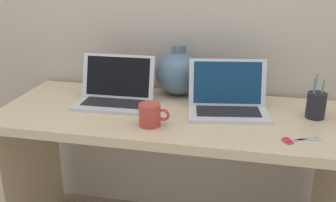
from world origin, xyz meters
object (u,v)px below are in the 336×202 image
(scissors, at_px, (295,140))
(green_vase, at_px, (179,73))
(pen_cup, at_px, (316,105))
(laptop_left, at_px, (116,91))
(coffee_mug, at_px, (150,115))
(laptop_right, at_px, (228,99))

(scissors, bearing_deg, green_vase, 140.49)
(pen_cup, xyz_separation_m, scissors, (-0.10, -0.25, -0.05))
(laptop_left, distance_m, pen_cup, 0.88)
(green_vase, relative_size, pen_cup, 1.30)
(laptop_left, bearing_deg, pen_cup, 0.45)
(coffee_mug, distance_m, pen_cup, 0.70)
(laptop_left, relative_size, pen_cup, 1.84)
(laptop_left, bearing_deg, scissors, -17.42)
(green_vase, bearing_deg, laptop_left, -144.76)
(laptop_right, bearing_deg, scissors, -42.73)
(laptop_right, height_order, scissors, laptop_right)
(pen_cup, bearing_deg, laptop_left, -179.55)
(laptop_right, xyz_separation_m, pen_cup, (0.37, 0.00, -0.00))
(coffee_mug, height_order, pen_cup, pen_cup)
(laptop_right, distance_m, scissors, 0.37)
(green_vase, bearing_deg, scissors, -39.51)
(laptop_left, bearing_deg, laptop_right, 0.22)
(laptop_left, xyz_separation_m, laptop_right, (0.51, 0.00, 0.00))
(pen_cup, bearing_deg, coffee_mug, -160.99)
(green_vase, xyz_separation_m, coffee_mug, (-0.04, -0.40, -0.06))
(laptop_right, distance_m, green_vase, 0.32)
(laptop_left, height_order, coffee_mug, laptop_left)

